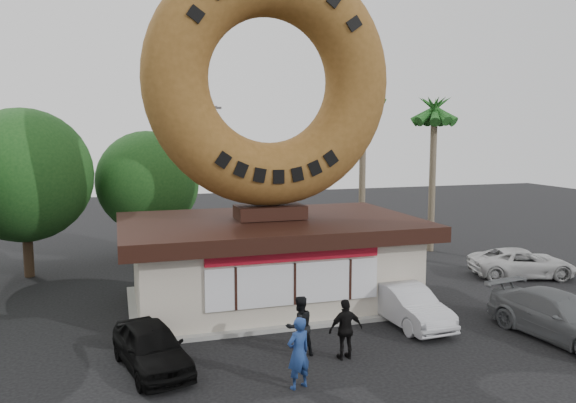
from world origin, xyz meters
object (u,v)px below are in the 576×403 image
(donut_shop, at_px, (270,258))
(car_white, at_px, (522,263))
(giant_donut, at_px, (269,81))
(person_center, at_px, (299,326))
(person_right, at_px, (346,329))
(car_silver, at_px, (407,305))
(car_black, at_px, (152,347))
(person_left, at_px, (298,353))
(car_grey, at_px, (561,317))
(street_lamp, at_px, (188,171))

(donut_shop, xyz_separation_m, car_white, (11.98, 0.33, -1.12))
(giant_donut, height_order, person_center, giant_donut)
(person_right, distance_m, car_silver, 3.88)
(car_black, distance_m, car_white, 17.59)
(car_white, bearing_deg, giant_donut, 107.00)
(person_left, height_order, person_right, person_left)
(car_grey, xyz_separation_m, car_white, (4.13, 6.77, -0.08))
(giant_donut, xyz_separation_m, car_white, (11.98, 0.31, -7.81))
(car_black, height_order, car_grey, car_grey)
(person_right, relative_size, car_grey, 0.36)
(car_silver, bearing_deg, street_lamp, 108.88)
(car_grey, bearing_deg, car_silver, 137.07)
(person_center, relative_size, car_black, 0.48)
(street_lamp, height_order, car_silver, street_lamp)
(person_right, relative_size, car_silver, 0.44)
(donut_shop, relative_size, car_white, 2.41)
(person_left, relative_size, person_center, 1.04)
(person_left, height_order, car_white, person_left)
(car_grey, distance_m, car_white, 7.93)
(person_left, xyz_separation_m, car_silver, (5.10, 3.56, -0.28))
(person_center, distance_m, car_grey, 8.50)
(giant_donut, distance_m, car_grey, 12.77)
(person_right, relative_size, car_black, 0.47)
(person_right, height_order, car_black, person_right)
(person_left, distance_m, person_center, 2.09)
(donut_shop, relative_size, giant_donut, 1.20)
(street_lamp, distance_m, car_white, 17.32)
(donut_shop, relative_size, person_right, 6.28)
(street_lamp, xyz_separation_m, person_center, (1.29, -15.30, -3.58))
(giant_donut, xyz_separation_m, person_right, (0.66, -5.90, -7.57))
(person_center, bearing_deg, person_left, 59.87)
(car_grey, bearing_deg, donut_shop, 132.25)
(donut_shop, distance_m, car_grey, 10.21)
(street_lamp, relative_size, person_right, 4.48)
(giant_donut, bearing_deg, street_lamp, 100.51)
(giant_donut, xyz_separation_m, person_center, (-0.56, -5.30, -7.55))
(car_black, height_order, car_white, car_black)
(car_white, bearing_deg, person_right, 134.23)
(giant_donut, relative_size, car_silver, 2.29)
(car_grey, bearing_deg, car_black, 164.93)
(car_white, bearing_deg, car_black, 123.00)
(car_black, bearing_deg, car_silver, -4.68)
(person_left, distance_m, person_right, 2.35)
(car_white, bearing_deg, car_silver, 131.82)
(person_right, bearing_deg, person_left, 33.04)
(donut_shop, bearing_deg, car_black, -134.04)
(person_left, xyz_separation_m, car_white, (13.23, 7.58, -0.30))
(person_left, relative_size, car_black, 0.50)
(donut_shop, height_order, person_left, donut_shop)
(donut_shop, relative_size, car_grey, 2.25)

